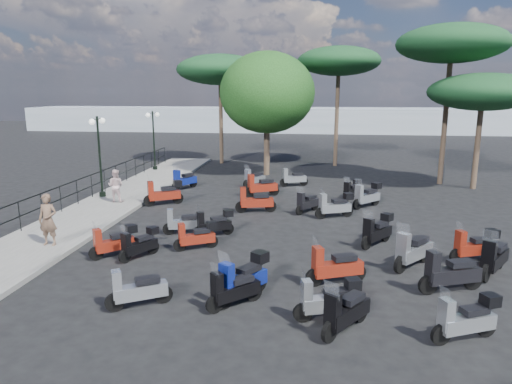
# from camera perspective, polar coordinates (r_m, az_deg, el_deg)

# --- Properties ---
(ground) EXTENTS (120.00, 120.00, 0.00)m
(ground) POSITION_cam_1_polar(r_m,az_deg,el_deg) (16.31, -2.51, -5.76)
(ground) COLOR black
(ground) RESTS_ON ground
(sidewalk) EXTENTS (3.00, 30.00, 0.15)m
(sidewalk) POSITION_cam_1_polar(r_m,az_deg,el_deg) (21.04, -18.82, -2.03)
(sidewalk) COLOR slate
(sidewalk) RESTS_ON ground
(railing) EXTENTS (0.04, 26.04, 1.10)m
(railing) POSITION_cam_1_polar(r_m,az_deg,el_deg) (21.29, -22.36, 0.13)
(railing) COLOR black
(railing) RESTS_ON sidewalk
(lamp_post_1) EXTENTS (0.36, 1.12, 3.83)m
(lamp_post_1) POSITION_cam_1_polar(r_m,az_deg,el_deg) (22.83, -18.99, 4.83)
(lamp_post_1) COLOR black
(lamp_post_1) RESTS_ON sidewalk
(lamp_post_2) EXTENTS (0.60, 1.03, 3.74)m
(lamp_post_2) POSITION_cam_1_polar(r_m,az_deg,el_deg) (30.07, -12.68, 6.79)
(lamp_post_2) COLOR black
(lamp_post_2) RESTS_ON sidewalk
(woman) EXTENTS (0.63, 0.42, 1.72)m
(woman) POSITION_cam_1_polar(r_m,az_deg,el_deg) (16.36, -24.57, -3.17)
(woman) COLOR brown
(woman) RESTS_ON sidewalk
(pedestrian_far) EXTENTS (0.75, 0.59, 1.50)m
(pedestrian_far) POSITION_cam_1_polar(r_m,az_deg,el_deg) (21.72, -17.14, 0.76)
(pedestrian_far) COLOR #C4A6A7
(pedestrian_far) RESTS_ON sidewalk
(scooter_0) EXTENTS (1.44, 0.93, 1.28)m
(scooter_0) POSITION_cam_1_polar(r_m,az_deg,el_deg) (11.52, -14.62, -11.78)
(scooter_0) COLOR black
(scooter_0) RESTS_ON ground
(scooter_1) EXTENTS (1.27, 1.17, 1.26)m
(scooter_1) POSITION_cam_1_polar(r_m,az_deg,el_deg) (15.05, -17.27, -6.01)
(scooter_1) COLOR black
(scooter_1) RESTS_ON ground
(scooter_2) EXTENTS (1.37, 0.86, 1.19)m
(scooter_2) POSITION_cam_1_polar(r_m,az_deg,el_deg) (15.14, -7.46, -5.53)
(scooter_2) COLOR black
(scooter_2) RESTS_ON ground
(scooter_3) EXTENTS (1.50, 0.66, 1.22)m
(scooter_3) POSITION_cam_1_polar(r_m,az_deg,el_deg) (16.82, -9.15, -3.84)
(scooter_3) COLOR black
(scooter_3) RESTS_ON ground
(scooter_4) EXTENTS (1.66, 1.09, 1.46)m
(scooter_4) POSITION_cam_1_polar(r_m,az_deg,el_deg) (21.23, -11.44, -0.16)
(scooter_4) COLOR black
(scooter_4) RESTS_ON ground
(scooter_5) EXTENTS (1.03, 1.57, 1.40)m
(scooter_5) POSITION_cam_1_polar(r_m,az_deg,el_deg) (24.49, -8.98, 1.46)
(scooter_5) COLOR black
(scooter_5) RESTS_ON ground
(scooter_6) EXTENTS (1.22, 1.14, 1.25)m
(scooter_6) POSITION_cam_1_polar(r_m,az_deg,el_deg) (11.19, -2.85, -12.18)
(scooter_6) COLOR black
(scooter_6) RESTS_ON ground
(scooter_7) EXTENTS (1.16, 1.57, 1.43)m
(scooter_7) POSITION_cam_1_polar(r_m,az_deg,el_deg) (11.53, -1.61, -10.83)
(scooter_7) COLOR black
(scooter_7) RESTS_ON ground
(scooter_8) EXTENTS (0.92, 1.32, 1.18)m
(scooter_8) POSITION_cam_1_polar(r_m,az_deg,el_deg) (14.72, -14.35, -6.37)
(scooter_8) COLOR black
(scooter_8) RESTS_ON ground
(scooter_9) EXTENTS (1.38, 0.94, 1.22)m
(scooter_9) POSITION_cam_1_polar(r_m,az_deg,el_deg) (16.41, -5.27, -4.01)
(scooter_9) COLOR black
(scooter_9) RESTS_ON ground
(scooter_10) EXTENTS (1.69, 1.03, 1.47)m
(scooter_10) POSITION_cam_1_polar(r_m,az_deg,el_deg) (22.47, 0.63, 0.68)
(scooter_10) COLOR black
(scooter_10) RESTS_ON ground
(scooter_11) EXTENTS (1.11, 1.28, 1.27)m
(scooter_11) POSITION_cam_1_polar(r_m,az_deg,el_deg) (24.88, -0.25, 1.68)
(scooter_11) COLOR black
(scooter_11) RESTS_ON ground
(scooter_12) EXTENTS (1.10, 1.41, 1.34)m
(scooter_12) POSITION_cam_1_polar(r_m,az_deg,el_deg) (10.29, 11.08, -14.54)
(scooter_12) COLOR black
(scooter_12) RESTS_ON ground
(scooter_13) EXTENTS (1.55, 0.71, 1.27)m
(scooter_13) POSITION_cam_1_polar(r_m,az_deg,el_deg) (10.72, 9.04, -13.23)
(scooter_13) COLOR black
(scooter_13) RESTS_ON ground
(scooter_14) EXTENTS (1.66, 0.88, 1.40)m
(scooter_14) POSITION_cam_1_polar(r_m,az_deg,el_deg) (12.58, 9.81, -9.24)
(scooter_14) COLOR black
(scooter_14) RESTS_ON ground
(scooter_15) EXTENTS (1.76, 0.71, 1.42)m
(scooter_15) POSITION_cam_1_polar(r_m,az_deg,el_deg) (19.52, -0.15, -1.18)
(scooter_15) COLOR black
(scooter_15) RESTS_ON ground
(scooter_16) EXTENTS (1.58, 0.88, 1.33)m
(scooter_16) POSITION_cam_1_polar(r_m,az_deg,el_deg) (18.99, 9.82, -1.72)
(scooter_16) COLOR black
(scooter_16) RESTS_ON ground
(scooter_17) EXTENTS (1.54, 0.78, 1.28)m
(scooter_17) POSITION_cam_1_polar(r_m,az_deg,el_deg) (25.05, 4.68, 1.72)
(scooter_17) COLOR black
(scooter_17) RESTS_ON ground
(scooter_19) EXTENTS (1.50, 0.84, 1.27)m
(scooter_19) POSITION_cam_1_polar(r_m,az_deg,el_deg) (10.73, 24.78, -14.26)
(scooter_19) COLOR black
(scooter_19) RESTS_ON ground
(scooter_20) EXTENTS (1.34, 1.48, 1.49)m
(scooter_20) POSITION_cam_1_polar(r_m,az_deg,el_deg) (14.24, 19.00, -7.00)
(scooter_20) COLOR black
(scooter_20) RESTS_ON ground
(scooter_21) EXTENTS (1.19, 1.41, 1.34)m
(scooter_21) POSITION_cam_1_polar(r_m,az_deg,el_deg) (15.93, 14.89, -4.73)
(scooter_21) COLOR black
(scooter_21) RESTS_ON ground
(scooter_22) EXTENTS (0.97, 1.32, 1.23)m
(scooter_22) POSITION_cam_1_polar(r_m,az_deg,el_deg) (19.61, 6.38, -1.40)
(scooter_22) COLOR black
(scooter_22) RESTS_ON ground
(scooter_24) EXTENTS (1.77, 0.88, 1.47)m
(scooter_24) POSITION_cam_1_polar(r_m,az_deg,el_deg) (12.93, 23.09, -9.37)
(scooter_24) COLOR black
(scooter_24) RESTS_ON ground
(scooter_25) EXTENTS (1.19, 1.59, 1.49)m
(scooter_25) POSITION_cam_1_polar(r_m,az_deg,el_deg) (14.56, 27.58, -7.36)
(scooter_25) COLOR black
(scooter_25) RESTS_ON ground
(scooter_26) EXTENTS (1.56, 0.80, 1.30)m
(scooter_26) POSITION_cam_1_polar(r_m,az_deg,el_deg) (15.48, 25.68, -6.13)
(scooter_26) COLOR black
(scooter_26) RESTS_ON ground
(scooter_27) EXTENTS (0.92, 1.35, 1.20)m
(scooter_27) POSITION_cam_1_polar(r_m,az_deg,el_deg) (22.33, 11.86, 0.19)
(scooter_27) COLOR black
(scooter_27) RESTS_ON ground
(scooter_28) EXTENTS (1.36, 1.35, 1.39)m
(scooter_28) POSITION_cam_1_polar(r_m,az_deg,el_deg) (20.99, 13.72, -0.48)
(scooter_28) COLOR black
(scooter_28) RESTS_ON ground
(broadleaf_tree) EXTENTS (5.75, 5.75, 7.47)m
(broadleaf_tree) POSITION_cam_1_polar(r_m,az_deg,el_deg) (28.11, 1.39, 12.29)
(broadleaf_tree) COLOR #38281E
(broadleaf_tree) RESTS_ON ground
(pine_0) EXTENTS (5.58, 5.58, 8.06)m
(pine_0) POSITION_cam_1_polar(r_m,az_deg,el_deg) (32.17, 10.32, 15.76)
(pine_0) COLOR #38281E
(pine_0) RESTS_ON ground
(pine_1) EXTENTS (5.83, 5.83, 8.59)m
(pine_1) POSITION_cam_1_polar(r_m,az_deg,el_deg) (27.38, 23.28, 16.61)
(pine_1) COLOR #38281E
(pine_1) RESTS_ON ground
(pine_2) EXTENTS (6.06, 6.06, 7.63)m
(pine_2) POSITION_cam_1_polar(r_m,az_deg,el_deg) (32.93, -4.50, 14.96)
(pine_2) COLOR #38281E
(pine_2) RESTS_ON ground
(pine_3) EXTENTS (5.50, 5.50, 6.03)m
(pine_3) POSITION_cam_1_polar(r_m,az_deg,el_deg) (26.59, 26.49, 11.10)
(pine_3) COLOR #38281E
(pine_3) RESTS_ON ground
(distant_hills) EXTENTS (70.00, 8.00, 3.00)m
(distant_hills) POSITION_cam_1_polar(r_m,az_deg,el_deg) (60.43, 4.74, 9.01)
(distant_hills) COLOR gray
(distant_hills) RESTS_ON ground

